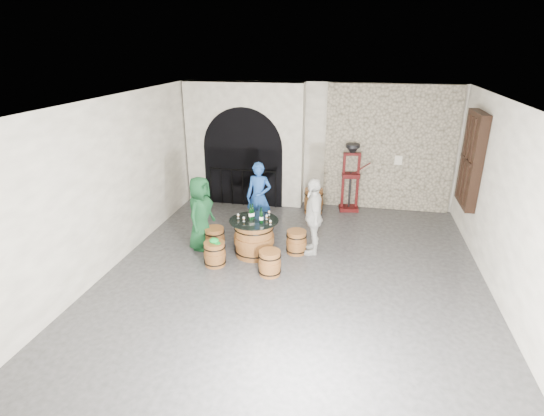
% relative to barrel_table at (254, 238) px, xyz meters
% --- Properties ---
extents(ground, '(8.00, 8.00, 0.00)m').
position_rel_barrel_table_xyz_m(ground, '(0.92, -0.69, -0.38)').
color(ground, '#2F2F32').
rests_on(ground, ground).
extents(wall_back, '(8.00, 0.00, 8.00)m').
position_rel_barrel_table_xyz_m(wall_back, '(0.92, 3.31, 1.22)').
color(wall_back, white).
rests_on(wall_back, ground).
extents(wall_front, '(8.00, 0.00, 8.00)m').
position_rel_barrel_table_xyz_m(wall_front, '(0.92, -4.69, 1.22)').
color(wall_front, white).
rests_on(wall_front, ground).
extents(wall_left, '(0.00, 8.00, 8.00)m').
position_rel_barrel_table_xyz_m(wall_left, '(-2.58, -0.69, 1.22)').
color(wall_left, white).
rests_on(wall_left, ground).
extents(wall_right, '(0.00, 8.00, 8.00)m').
position_rel_barrel_table_xyz_m(wall_right, '(4.42, -0.69, 1.22)').
color(wall_right, white).
rests_on(wall_right, ground).
extents(ceiling, '(8.00, 8.00, 0.00)m').
position_rel_barrel_table_xyz_m(ceiling, '(0.92, -0.69, 2.82)').
color(ceiling, beige).
rests_on(ceiling, wall_back).
extents(stone_facing_panel, '(3.20, 0.12, 3.18)m').
position_rel_barrel_table_xyz_m(stone_facing_panel, '(2.72, 3.25, 1.22)').
color(stone_facing_panel, '#B2A68E').
rests_on(stone_facing_panel, ground).
extents(arched_opening, '(3.10, 0.60, 3.19)m').
position_rel_barrel_table_xyz_m(arched_opening, '(-0.98, 3.05, 1.20)').
color(arched_opening, white).
rests_on(arched_opening, ground).
extents(shuttered_window, '(0.23, 1.10, 2.00)m').
position_rel_barrel_table_xyz_m(shuttered_window, '(4.30, 1.71, 1.42)').
color(shuttered_window, black).
rests_on(shuttered_window, wall_right).
extents(barrel_table, '(1.00, 1.00, 0.77)m').
position_rel_barrel_table_xyz_m(barrel_table, '(0.00, 0.00, 0.00)').
color(barrel_table, brown).
rests_on(barrel_table, ground).
extents(barrel_stool_left, '(0.44, 0.44, 0.49)m').
position_rel_barrel_table_xyz_m(barrel_stool_left, '(-0.87, 0.07, -0.14)').
color(barrel_stool_left, brown).
rests_on(barrel_stool_left, ground).
extents(barrel_stool_far, '(0.44, 0.44, 0.49)m').
position_rel_barrel_table_xyz_m(barrel_stool_far, '(-0.13, 0.87, -0.14)').
color(barrel_stool_far, brown).
rests_on(barrel_stool_far, ground).
extents(barrel_stool_right, '(0.44, 0.44, 0.49)m').
position_rel_barrel_table_xyz_m(barrel_stool_right, '(0.84, 0.25, -0.14)').
color(barrel_stool_right, brown).
rests_on(barrel_stool_right, ground).
extents(barrel_stool_near_right, '(0.44, 0.44, 0.49)m').
position_rel_barrel_table_xyz_m(barrel_stool_near_right, '(0.48, -0.73, -0.14)').
color(barrel_stool_near_right, brown).
rests_on(barrel_stool_near_right, ground).
extents(barrel_stool_near_left, '(0.44, 0.44, 0.49)m').
position_rel_barrel_table_xyz_m(barrel_stool_near_left, '(-0.65, -0.59, -0.14)').
color(barrel_stool_near_left, brown).
rests_on(barrel_stool_near_left, ground).
extents(green_cap, '(0.23, 0.18, 0.10)m').
position_rel_barrel_table_xyz_m(green_cap, '(-0.65, -0.59, 0.15)').
color(green_cap, '#0D8F2D').
rests_on(green_cap, barrel_stool_near_left).
extents(person_green, '(0.62, 0.84, 1.58)m').
position_rel_barrel_table_xyz_m(person_green, '(-1.16, 0.09, 0.41)').
color(person_green, '#114020').
rests_on(person_green, ground).
extents(person_blue, '(0.62, 0.43, 1.61)m').
position_rel_barrel_table_xyz_m(person_blue, '(-0.19, 1.27, 0.42)').
color(person_blue, '#1C479B').
rests_on(person_blue, ground).
extents(person_white, '(0.57, 1.00, 1.61)m').
position_rel_barrel_table_xyz_m(person_white, '(1.16, 0.35, 0.43)').
color(person_white, silver).
rests_on(person_white, ground).
extents(wine_bottle_left, '(0.08, 0.08, 0.32)m').
position_rel_barrel_table_xyz_m(wine_bottle_left, '(-0.07, 0.02, 0.52)').
color(wine_bottle_left, black).
rests_on(wine_bottle_left, barrel_table).
extents(wine_bottle_center, '(0.08, 0.08, 0.32)m').
position_rel_barrel_table_xyz_m(wine_bottle_center, '(0.18, -0.11, 0.52)').
color(wine_bottle_center, black).
rests_on(wine_bottle_center, barrel_table).
extents(wine_bottle_right, '(0.08, 0.08, 0.32)m').
position_rel_barrel_table_xyz_m(wine_bottle_right, '(-0.04, 0.05, 0.52)').
color(wine_bottle_right, black).
rests_on(wine_bottle_right, barrel_table).
extents(tasting_glass_a, '(0.05, 0.05, 0.10)m').
position_rel_barrel_table_xyz_m(tasting_glass_a, '(-0.18, -0.11, 0.44)').
color(tasting_glass_a, '#AE6022').
rests_on(tasting_glass_a, barrel_table).
extents(tasting_glass_b, '(0.05, 0.05, 0.10)m').
position_rel_barrel_table_xyz_m(tasting_glass_b, '(0.25, 0.09, 0.44)').
color(tasting_glass_b, '#AE6022').
rests_on(tasting_glass_b, barrel_table).
extents(tasting_glass_c, '(0.05, 0.05, 0.10)m').
position_rel_barrel_table_xyz_m(tasting_glass_c, '(-0.07, 0.25, 0.44)').
color(tasting_glass_c, '#AE6022').
rests_on(tasting_glass_c, barrel_table).
extents(tasting_glass_d, '(0.05, 0.05, 0.10)m').
position_rel_barrel_table_xyz_m(tasting_glass_d, '(0.25, 0.32, 0.44)').
color(tasting_glass_d, '#AE6022').
rests_on(tasting_glass_d, barrel_table).
extents(tasting_glass_e, '(0.05, 0.05, 0.10)m').
position_rel_barrel_table_xyz_m(tasting_glass_e, '(0.38, -0.17, 0.44)').
color(tasting_glass_e, '#AE6022').
rests_on(tasting_glass_e, barrel_table).
extents(tasting_glass_f, '(0.05, 0.05, 0.10)m').
position_rel_barrel_table_xyz_m(tasting_glass_f, '(-0.33, 0.03, 0.44)').
color(tasting_glass_f, '#AE6022').
rests_on(tasting_glass_f, barrel_table).
extents(side_barrel, '(0.49, 0.49, 0.65)m').
position_rel_barrel_table_xyz_m(side_barrel, '(0.94, 2.54, -0.06)').
color(side_barrel, brown).
rests_on(side_barrel, ground).
extents(corking_press, '(0.75, 0.46, 1.75)m').
position_rel_barrel_table_xyz_m(corking_press, '(1.83, 2.94, 0.64)').
color(corking_press, '#490D0C').
rests_on(corking_press, ground).
extents(control_box, '(0.18, 0.10, 0.22)m').
position_rel_barrel_table_xyz_m(control_box, '(2.97, 3.17, 0.97)').
color(control_box, silver).
rests_on(control_box, wall_back).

